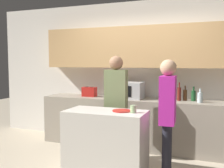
# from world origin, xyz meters

# --- Properties ---
(back_wall) EXTENTS (6.40, 0.40, 2.70)m
(back_wall) POSITION_xyz_m (0.00, 1.66, 1.54)
(back_wall) COLOR silver
(back_wall) RESTS_ON ground_plane
(back_counter) EXTENTS (3.60, 0.62, 0.89)m
(back_counter) POSITION_xyz_m (0.00, 1.39, 0.45)
(back_counter) COLOR gray
(back_counter) RESTS_ON ground_plane
(kitchen_island) EXTENTS (1.11, 0.56, 0.88)m
(kitchen_island) POSITION_xyz_m (-0.12, 0.12, 0.44)
(kitchen_island) COLOR beige
(kitchen_island) RESTS_ON ground_plane
(microwave) EXTENTS (0.52, 0.39, 0.30)m
(microwave) POSITION_xyz_m (-0.17, 1.38, 1.04)
(microwave) COLOR #B7BABC
(microwave) RESTS_ON back_counter
(toaster) EXTENTS (0.26, 0.16, 0.18)m
(toaster) POSITION_xyz_m (-0.96, 1.38, 0.98)
(toaster) COLOR #B21E19
(toaster) RESTS_ON back_counter
(bottle_0) EXTENTS (0.07, 0.07, 0.30)m
(bottle_0) POSITION_xyz_m (0.39, 1.50, 1.00)
(bottle_0) COLOR silver
(bottle_0) RESTS_ON back_counter
(bottle_1) EXTENTS (0.08, 0.08, 0.28)m
(bottle_1) POSITION_xyz_m (0.49, 1.48, 1.00)
(bottle_1) COLOR silver
(bottle_1) RESTS_ON back_counter
(bottle_2) EXTENTS (0.06, 0.06, 0.31)m
(bottle_2) POSITION_xyz_m (0.59, 1.49, 1.01)
(bottle_2) COLOR black
(bottle_2) RESTS_ON back_counter
(bottle_3) EXTENTS (0.07, 0.07, 0.32)m
(bottle_3) POSITION_xyz_m (0.72, 1.40, 1.01)
(bottle_3) COLOR maroon
(bottle_3) RESTS_ON back_counter
(bottle_4) EXTENTS (0.07, 0.07, 0.26)m
(bottle_4) POSITION_xyz_m (0.82, 1.45, 0.99)
(bottle_4) COLOR #472814
(bottle_4) RESTS_ON back_counter
(bottle_5) EXTENTS (0.08, 0.08, 0.25)m
(bottle_5) POSITION_xyz_m (0.96, 1.46, 0.98)
(bottle_5) COLOR #194723
(bottle_5) RESTS_ON back_counter
(bottle_6) EXTENTS (0.09, 0.09, 0.23)m
(bottle_6) POSITION_xyz_m (1.07, 1.31, 0.98)
(bottle_6) COLOR silver
(bottle_6) RESTS_ON back_counter
(plate_on_island) EXTENTS (0.26, 0.26, 0.01)m
(plate_on_island) POSITION_xyz_m (0.10, 0.17, 0.89)
(plate_on_island) COLOR red
(plate_on_island) RESTS_ON kitchen_island
(cup_0) EXTENTS (0.08, 0.08, 0.10)m
(cup_0) POSITION_xyz_m (0.28, 0.12, 0.93)
(cup_0) COLOR #9DBC81
(cup_0) RESTS_ON kitchen_island
(person_left) EXTENTS (0.21, 0.35, 1.58)m
(person_left) POSITION_xyz_m (0.72, 0.17, 0.93)
(person_left) COLOR black
(person_left) RESTS_ON ground_plane
(person_center) EXTENTS (0.35, 0.22, 1.65)m
(person_center) POSITION_xyz_m (-0.16, 0.66, 0.98)
(person_center) COLOR black
(person_center) RESTS_ON ground_plane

